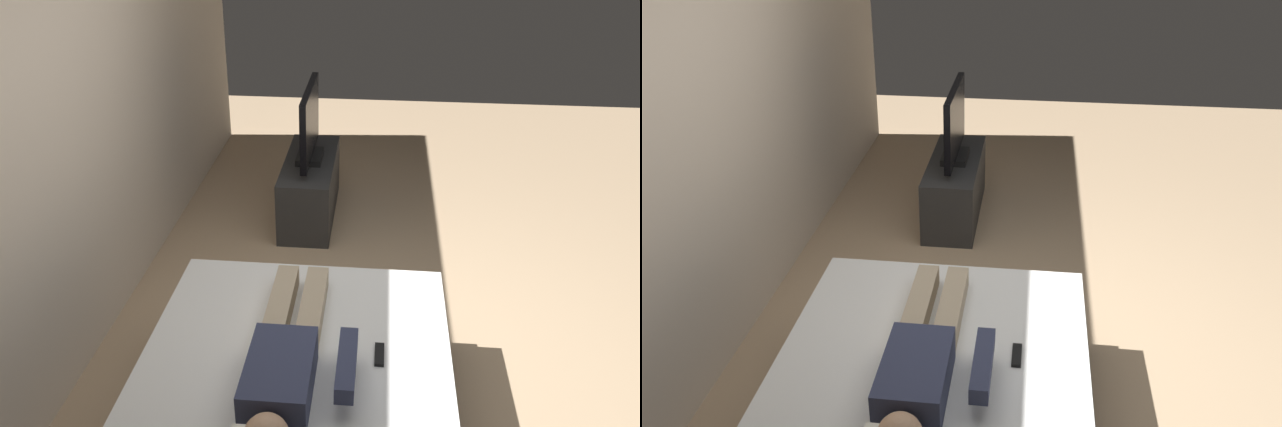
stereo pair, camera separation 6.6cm
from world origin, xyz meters
TOP-DOWN VIEW (x-y plane):
  - ground_plane at (0.00, 0.00)m, footprint 10.00×10.00m
  - back_wall at (0.40, 1.78)m, footprint 6.40×0.10m
  - bed at (-0.74, 0.44)m, footprint 1.93×1.52m
  - person at (-0.71, 0.46)m, footprint 1.26×0.46m
  - remote at (-0.56, 0.06)m, footprint 0.15×0.04m
  - tv_stand at (1.82, 0.65)m, footprint 1.10×0.40m
  - tv at (1.82, 0.65)m, footprint 0.88×0.20m

SIDE VIEW (x-z plane):
  - ground_plane at x=0.00m, z-range 0.00..0.00m
  - tv_stand at x=1.82m, z-range 0.00..0.50m
  - bed at x=-0.74m, z-range -0.01..0.53m
  - remote at x=-0.56m, z-range 0.54..0.56m
  - person at x=-0.71m, z-range 0.53..0.71m
  - tv at x=1.82m, z-range 0.49..1.08m
  - back_wall at x=0.40m, z-range 0.00..2.80m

